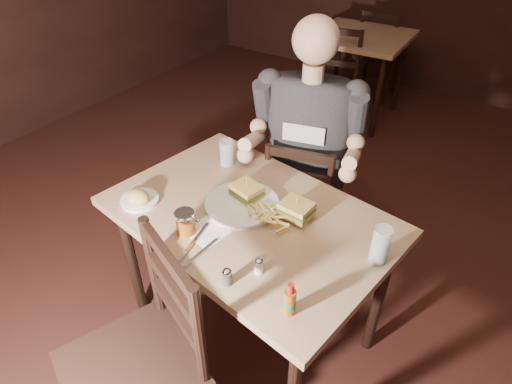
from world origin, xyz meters
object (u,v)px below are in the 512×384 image
Objects in this scene: bg_chair_near at (330,90)px; dinner_plate at (242,205)px; bg_chair_far at (379,54)px; diner at (308,123)px; chair_far at (303,199)px; side_plate at (140,201)px; syrup_dispenser at (185,223)px; bg_table at (360,45)px; glass_left at (227,153)px; main_table at (249,228)px; hot_sauce at (290,299)px; glass_right at (380,245)px; chair_near at (131,370)px.

bg_chair_near is 2.96× the size of dinner_plate.
diner is at bearing 98.39° from bg_chair_far.
chair_far reaches higher than side_plate.
bg_chair_near reaches higher than syrup_dispenser.
bg_table is 0.60m from bg_chair_near.
syrup_dispenser is at bearing -6.25° from side_plate.
diner reaches higher than glass_left.
chair_far reaches higher than main_table.
hot_sauce is at bearing -40.52° from main_table.
chair_far is at bearing 95.70° from main_table.
bg_table is at bearing 114.20° from glass_right.
main_table is at bearing -77.03° from bg_table.
bg_chair_near is at bearing 119.92° from glass_right.
main_table is at bearing 107.43° from chair_near.
syrup_dispenser is at bearing -91.55° from bg_chair_near.
chair_far is 0.51m from diner.
side_plate is at bearing 170.92° from hot_sauce.
bg_chair_far is at bearing 92.69° from side_plate.
chair_near reaches higher than glass_right.
glass_right reaches higher than bg_table.
chair_far is 1.29m from chair_near.
chair_near is 0.76m from dinner_plate.
syrup_dispenser is (-0.68, -0.28, -0.02)m from glass_right.
chair_near is 7.64× the size of glass_left.
dinner_plate is (-0.00, -0.54, -0.15)m from diner.
dinner_plate is at bearing 30.36° from side_plate.
bg_chair_far is at bearing 100.73° from main_table.
main_table is 0.30m from syrup_dispenser.
diner is at bearing 94.84° from main_table.
chair_near is 3.17× the size of dinner_plate.
syrup_dispenser is (-0.09, -0.80, -0.11)m from diner.
chair_near is 1.02m from glass_left.
bg_chair_near is at bearing -90.00° from bg_table.
dinner_plate reaches higher than main_table.
hot_sauce is at bearing -39.90° from glass_left.
chair_far is 0.93m from glass_right.
main_table is 1.45× the size of bg_chair_far.
main_table is at bearing 25.15° from side_plate.
hot_sauce is (0.44, -0.90, -0.10)m from diner.
side_plate is at bearing -165.70° from glass_right.
main_table is 1.40× the size of bg_chair_near.
side_plate is (-0.38, -0.22, -0.00)m from dinner_plate.
hot_sauce is at bearing -111.33° from glass_right.
main_table is 9.99× the size of glass_left.
diner is (-0.05, 0.56, 0.25)m from main_table.
hot_sauce is at bearing -38.66° from dinner_plate.
diner reaches higher than bg_chair_far.
diner reaches higher than chair_near.
glass_left is 0.91m from hot_sauce.
side_plate is at bearing -149.64° from dinner_plate.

